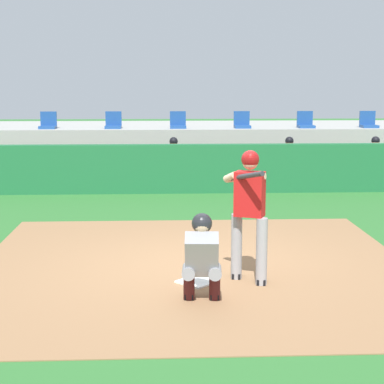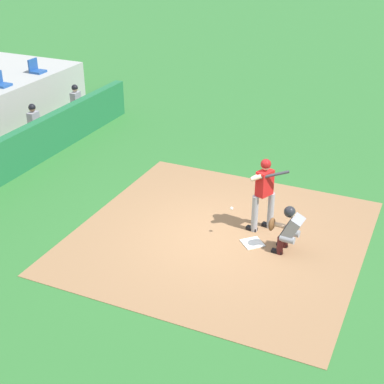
# 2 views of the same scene
# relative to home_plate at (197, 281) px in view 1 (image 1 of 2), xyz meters

# --- Properties ---
(ground_plane) EXTENTS (80.00, 80.00, 0.00)m
(ground_plane) POSITION_rel_home_plate_xyz_m (0.00, 0.80, -0.02)
(ground_plane) COLOR #2D6B2D
(dirt_infield) EXTENTS (6.40, 6.40, 0.01)m
(dirt_infield) POSITION_rel_home_plate_xyz_m (0.00, 0.80, -0.02)
(dirt_infield) COLOR #936B47
(dirt_infield) RESTS_ON ground
(home_plate) EXTENTS (0.62, 0.62, 0.02)m
(home_plate) POSITION_rel_home_plate_xyz_m (0.00, 0.00, 0.00)
(home_plate) COLOR white
(home_plate) RESTS_ON dirt_infield
(batter_at_plate) EXTENTS (0.58, 0.88, 1.80)m
(batter_at_plate) POSITION_rel_home_plate_xyz_m (0.69, 0.02, 1.01)
(batter_at_plate) COLOR #99999E
(batter_at_plate) RESTS_ON ground
(catcher_crouched) EXTENTS (0.50, 1.70, 1.13)m
(catcher_crouched) POSITION_rel_home_plate_xyz_m (0.01, -0.77, 0.58)
(catcher_crouched) COLOR gray
(catcher_crouched) RESTS_ON ground
(dugout_wall) EXTENTS (13.00, 0.30, 1.20)m
(dugout_wall) POSITION_rel_home_plate_xyz_m (0.00, 7.30, 0.58)
(dugout_wall) COLOR #1E6638
(dugout_wall) RESTS_ON ground
(dugout_bench) EXTENTS (11.80, 0.44, 0.45)m
(dugout_bench) POSITION_rel_home_plate_xyz_m (0.00, 8.30, 0.20)
(dugout_bench) COLOR olive
(dugout_bench) RESTS_ON ground
(dugout_player_0) EXTENTS (0.49, 0.70, 1.30)m
(dugout_player_0) POSITION_rel_home_plate_xyz_m (-0.16, 8.14, 0.65)
(dugout_player_0) COLOR #939399
(dugout_player_0) RESTS_ON ground
(dugout_player_1) EXTENTS (0.49, 0.70, 1.30)m
(dugout_player_1) POSITION_rel_home_plate_xyz_m (2.87, 8.14, 0.65)
(dugout_player_1) COLOR #939399
(dugout_player_1) RESTS_ON ground
(dugout_player_2) EXTENTS (0.49, 0.70, 1.30)m
(dugout_player_2) POSITION_rel_home_plate_xyz_m (5.16, 8.14, 0.65)
(dugout_player_2) COLOR #939399
(dugout_player_2) RESTS_ON ground
(stands_platform) EXTENTS (15.00, 4.40, 1.40)m
(stands_platform) POSITION_rel_home_plate_xyz_m (0.00, 11.70, 0.68)
(stands_platform) COLOR #9E9E99
(stands_platform) RESTS_ON ground
(stadium_seat_1) EXTENTS (0.46, 0.46, 0.48)m
(stadium_seat_1) POSITION_rel_home_plate_xyz_m (-3.71, 10.18, 1.51)
(stadium_seat_1) COLOR #1E478C
(stadium_seat_1) RESTS_ON stands_platform
(stadium_seat_2) EXTENTS (0.46, 0.46, 0.48)m
(stadium_seat_2) POSITION_rel_home_plate_xyz_m (-1.86, 10.18, 1.51)
(stadium_seat_2) COLOR #1E478C
(stadium_seat_2) RESTS_ON stands_platform
(stadium_seat_3) EXTENTS (0.46, 0.46, 0.48)m
(stadium_seat_3) POSITION_rel_home_plate_xyz_m (0.00, 10.18, 1.51)
(stadium_seat_3) COLOR #1E478C
(stadium_seat_3) RESTS_ON stands_platform
(stadium_seat_4) EXTENTS (0.46, 0.46, 0.48)m
(stadium_seat_4) POSITION_rel_home_plate_xyz_m (1.86, 10.18, 1.51)
(stadium_seat_4) COLOR #1E478C
(stadium_seat_4) RESTS_ON stands_platform
(stadium_seat_5) EXTENTS (0.46, 0.46, 0.48)m
(stadium_seat_5) POSITION_rel_home_plate_xyz_m (3.71, 10.18, 1.51)
(stadium_seat_5) COLOR #1E478C
(stadium_seat_5) RESTS_ON stands_platform
(stadium_seat_6) EXTENTS (0.46, 0.46, 0.48)m
(stadium_seat_6) POSITION_rel_home_plate_xyz_m (5.57, 10.18, 1.51)
(stadium_seat_6) COLOR #1E478C
(stadium_seat_6) RESTS_ON stands_platform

